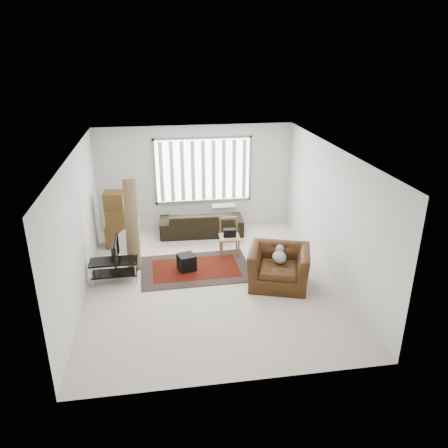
# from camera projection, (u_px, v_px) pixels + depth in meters

# --- Properties ---
(room) EXTENTS (6.00, 6.02, 2.71)m
(room) POSITION_uv_depth(u_px,v_px,m) (208.00, 192.00, 8.86)
(room) COLOR beige
(room) RESTS_ON ground
(persian_rug) EXTENTS (2.37, 1.61, 0.02)m
(persian_rug) POSITION_uv_depth(u_px,v_px,m) (196.00, 269.00, 9.50)
(persian_rug) COLOR black
(persian_rug) RESTS_ON ground
(tv_stand) EXTENTS (0.96, 0.43, 0.48)m
(tv_stand) POSITION_uv_depth(u_px,v_px,m) (114.00, 266.00, 8.88)
(tv_stand) COLOR black
(tv_stand) RESTS_ON ground
(tv) EXTENTS (0.10, 0.78, 0.45)m
(tv) POSITION_uv_depth(u_px,v_px,m) (112.00, 251.00, 8.75)
(tv) COLOR black
(tv) RESTS_ON tv_stand
(subwoofer) EXTENTS (0.42, 0.42, 0.34)m
(subwoofer) POSITION_uv_depth(u_px,v_px,m) (187.00, 262.00, 9.40)
(subwoofer) COLOR black
(subwoofer) RESTS_ON persian_rug
(moving_boxes) EXTENTS (0.57, 0.53, 1.35)m
(moving_boxes) POSITION_uv_depth(u_px,v_px,m) (117.00, 221.00, 10.42)
(moving_boxes) COLOR brown
(moving_boxes) RESTS_ON ground
(white_flatpack) EXTENTS (0.63, 0.31, 0.77)m
(white_flatpack) POSITION_uv_depth(u_px,v_px,m) (127.00, 234.00, 10.32)
(white_flatpack) COLOR silver
(white_flatpack) RESTS_ON ground
(rolled_rug) EXTENTS (0.30, 0.76, 1.94)m
(rolled_rug) POSITION_uv_depth(u_px,v_px,m) (132.00, 224.00, 9.36)
(rolled_rug) COLOR brown
(rolled_rug) RESTS_ON ground
(sofa) EXTENTS (2.15, 1.01, 0.81)m
(sofa) POSITION_uv_depth(u_px,v_px,m) (201.00, 219.00, 11.15)
(sofa) COLOR black
(sofa) RESTS_ON ground
(side_chair) EXTENTS (0.48, 0.48, 0.85)m
(side_chair) POSITION_uv_depth(u_px,v_px,m) (229.00, 235.00, 10.03)
(side_chair) COLOR #938060
(side_chair) RESTS_ON ground
(armchair) EXTENTS (1.47, 1.37, 0.89)m
(armchair) POSITION_uv_depth(u_px,v_px,m) (279.00, 264.00, 8.76)
(armchair) COLOR #3C200C
(armchair) RESTS_ON ground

